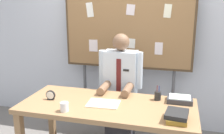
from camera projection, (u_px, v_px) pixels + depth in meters
name	position (u px, v px, depth m)	size (l,w,h in m)	color
back_wall	(130.00, 33.00, 3.58)	(6.40, 0.08, 2.70)	silver
desk	(108.00, 111.00, 2.65)	(1.80, 0.78, 0.75)	#9E754C
person	(120.00, 93.00, 3.21)	(0.55, 0.56, 1.41)	#2D2D33
bulletin_board	(127.00, 29.00, 3.37)	(1.74, 0.09, 1.98)	#4C3823
book_stack	(177.00, 116.00, 2.25)	(0.22, 0.25, 0.08)	olive
open_notebook	(103.00, 104.00, 2.62)	(0.33, 0.23, 0.01)	#F4EFCC
desk_clock	(51.00, 95.00, 2.73)	(0.10, 0.04, 0.10)	black
coffee_mug	(64.00, 107.00, 2.45)	(0.08, 0.08, 0.09)	white
pen_holder	(158.00, 96.00, 2.73)	(0.07, 0.07, 0.16)	#262626
paper_tray	(180.00, 99.00, 2.68)	(0.26, 0.20, 0.06)	#333338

